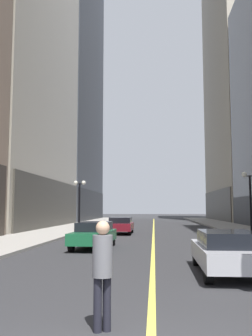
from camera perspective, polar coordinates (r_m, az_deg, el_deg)
ground_plane at (r=39.61m, az=4.18°, el=-9.00°), size 200.00×200.00×0.00m
sidewalk_left at (r=40.47m, az=-7.73°, el=-8.79°), size 4.50×78.00×0.15m
sidewalk_right at (r=40.45m, az=16.08°, el=-8.61°), size 4.50×78.00×0.15m
lane_centre_stripe at (r=39.61m, az=4.18°, el=-8.99°), size 0.16×70.00×0.01m
building_right_far at (r=71.26m, az=17.18°, el=15.43°), size 10.48×26.00×55.88m
car_silver at (r=12.39m, az=14.94°, el=-11.89°), size 1.86×4.77×1.32m
car_green at (r=19.65m, az=-4.84°, el=-9.86°), size 1.88×4.70×1.32m
car_maroon at (r=30.37m, az=-0.82°, el=-8.54°), size 1.88×4.37×1.32m
pedestrian_in_grey_suit at (r=6.55m, az=-3.55°, el=-14.46°), size 0.45×0.45×1.81m
street_lamp_left_far at (r=33.30m, az=-6.99°, el=-3.92°), size 1.06×0.36×4.43m
street_lamp_right_mid at (r=26.34m, az=18.16°, el=-3.09°), size 1.06×0.36×4.43m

